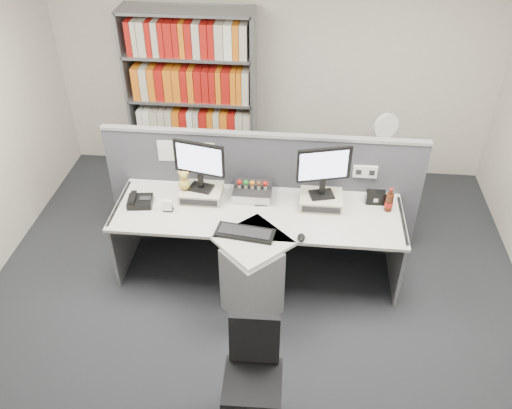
# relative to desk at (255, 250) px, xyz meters

# --- Properties ---
(ground) EXTENTS (5.50, 5.50, 0.00)m
(ground) POSITION_rel_desk_xyz_m (0.00, -0.60, -0.46)
(ground) COLOR #282A2F
(ground) RESTS_ON ground
(room_shell) EXTENTS (5.04, 5.54, 2.72)m
(room_shell) POSITION_rel_desk_xyz_m (0.00, -0.60, 1.33)
(room_shell) COLOR beige
(room_shell) RESTS_ON ground
(partition) EXTENTS (3.00, 0.08, 1.27)m
(partition) POSITION_rel_desk_xyz_m (0.00, 0.65, 0.19)
(partition) COLOR #474851
(partition) RESTS_ON ground
(desk) EXTENTS (2.60, 1.20, 0.72)m
(desk) POSITION_rel_desk_xyz_m (0.00, 0.00, 0.00)
(desk) COLOR beige
(desk) RESTS_ON ground
(monitor_riser_left) EXTENTS (0.38, 0.31, 0.10)m
(monitor_riser_left) POSITION_rel_desk_xyz_m (-0.54, 0.38, 0.31)
(monitor_riser_left) COLOR #BFB69E
(monitor_riser_left) RESTS_ON desk
(monitor_riser_right) EXTENTS (0.38, 0.31, 0.10)m
(monitor_riser_right) POSITION_rel_desk_xyz_m (0.56, 0.38, 0.31)
(monitor_riser_right) COLOR #BFB69E
(monitor_riser_right) RESTS_ON desk
(monitor_left) EXTENTS (0.47, 0.19, 0.48)m
(monitor_left) POSITION_rel_desk_xyz_m (-0.54, 0.38, 0.65)
(monitor_left) COLOR black
(monitor_left) RESTS_ON monitor_riser_left
(monitor_right) EXTENTS (0.47, 0.20, 0.49)m
(monitor_right) POSITION_rel_desk_xyz_m (0.56, 0.38, 0.66)
(monitor_right) COLOR black
(monitor_right) RESTS_ON monitor_riser_right
(desktop_pc) EXTENTS (0.35, 0.31, 0.09)m
(desktop_pc) POSITION_rel_desk_xyz_m (-0.07, 0.46, 0.31)
(desktop_pc) COLOR black
(desktop_pc) RESTS_ON desk
(figurines) EXTENTS (0.29, 0.05, 0.09)m
(figurines) POSITION_rel_desk_xyz_m (-0.07, 0.45, 0.41)
(figurines) COLOR #BFB69E
(figurines) RESTS_ON desktop_pc
(keyboard) EXTENTS (0.52, 0.25, 0.03)m
(keyboard) POSITION_rel_desk_xyz_m (-0.08, -0.11, 0.28)
(keyboard) COLOR black
(keyboard) RESTS_ON desk
(mouse) EXTENTS (0.07, 0.10, 0.04)m
(mouse) POSITION_rel_desk_xyz_m (0.40, -0.13, 0.28)
(mouse) COLOR black
(mouse) RESTS_ON desk
(desk_phone) EXTENTS (0.24, 0.23, 0.09)m
(desk_phone) POSITION_rel_desk_xyz_m (-1.08, 0.22, 0.30)
(desk_phone) COLOR black
(desk_phone) RESTS_ON desk
(desk_calendar) EXTENTS (0.09, 0.07, 0.11)m
(desk_calendar) POSITION_rel_desk_xyz_m (-0.80, 0.16, 0.31)
(desk_calendar) COLOR black
(desk_calendar) RESTS_ON desk
(plush_toy) EXTENTS (0.11, 0.11, 0.19)m
(plush_toy) POSITION_rel_desk_xyz_m (-0.69, 0.36, 0.44)
(plush_toy) COLOR gold
(plush_toy) RESTS_ON monitor_riser_left
(speaker) EXTENTS (0.17, 0.10, 0.12)m
(speaker) POSITION_rel_desk_xyz_m (1.05, 0.46, 0.32)
(speaker) COLOR black
(speaker) RESTS_ON desk
(cola_bottle) EXTENTS (0.07, 0.07, 0.23)m
(cola_bottle) POSITION_rel_desk_xyz_m (1.16, 0.36, 0.35)
(cola_bottle) COLOR #3F190A
(cola_bottle) RESTS_ON desk
(shelving_unit) EXTENTS (1.41, 0.40, 2.00)m
(shelving_unit) POSITION_rel_desk_xyz_m (-0.90, 1.85, 0.52)
(shelving_unit) COLOR slate
(shelving_unit) RESTS_ON ground
(filing_cabinet) EXTENTS (0.45, 0.61, 0.70)m
(filing_cabinet) POSITION_rel_desk_xyz_m (1.20, 1.40, -0.11)
(filing_cabinet) COLOR slate
(filing_cabinet) RESTS_ON ground
(desk_fan) EXTENTS (0.27, 0.18, 0.46)m
(desk_fan) POSITION_rel_desk_xyz_m (1.20, 1.40, 0.53)
(desk_fan) COLOR white
(desk_fan) RESTS_ON filing_cabinet
(office_chair) EXTENTS (0.55, 0.57, 0.86)m
(office_chair) POSITION_rel_desk_xyz_m (0.11, -1.28, 0.00)
(office_chair) COLOR silver
(office_chair) RESTS_ON ground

